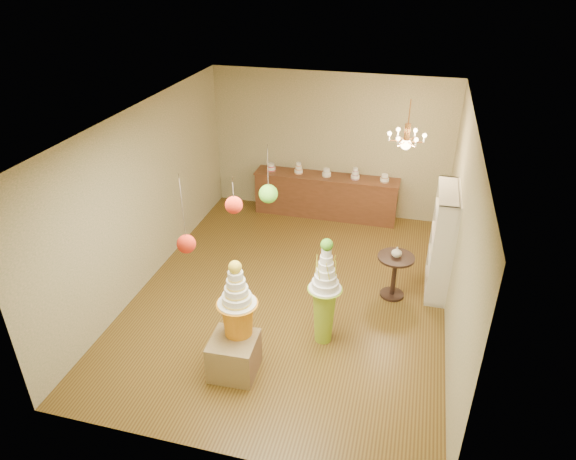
% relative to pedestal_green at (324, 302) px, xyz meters
% --- Properties ---
extents(floor, '(6.50, 6.50, 0.00)m').
position_rel_pedestal_green_xyz_m(floor, '(-0.74, 1.02, -0.68)').
color(floor, brown).
rests_on(floor, ground).
extents(ceiling, '(6.50, 6.50, 0.00)m').
position_rel_pedestal_green_xyz_m(ceiling, '(-0.74, 1.02, 2.32)').
color(ceiling, silver).
rests_on(ceiling, ground).
extents(wall_back, '(5.00, 0.04, 3.00)m').
position_rel_pedestal_green_xyz_m(wall_back, '(-0.74, 4.27, 0.82)').
color(wall_back, tan).
rests_on(wall_back, ground).
extents(wall_front, '(5.00, 0.04, 3.00)m').
position_rel_pedestal_green_xyz_m(wall_front, '(-0.74, -2.23, 0.82)').
color(wall_front, tan).
rests_on(wall_front, ground).
extents(wall_left, '(0.04, 6.50, 3.00)m').
position_rel_pedestal_green_xyz_m(wall_left, '(-3.24, 1.02, 0.82)').
color(wall_left, tan).
rests_on(wall_left, ground).
extents(wall_right, '(0.04, 6.50, 3.00)m').
position_rel_pedestal_green_xyz_m(wall_right, '(1.76, 1.02, 0.82)').
color(wall_right, tan).
rests_on(wall_right, ground).
extents(pedestal_green, '(0.54, 0.54, 1.71)m').
position_rel_pedestal_green_xyz_m(pedestal_green, '(0.00, 0.00, 0.00)').
color(pedestal_green, '#91BA29').
rests_on(pedestal_green, floor).
extents(pedestal_orange, '(0.66, 0.66, 1.69)m').
position_rel_pedestal_green_xyz_m(pedestal_orange, '(-1.01, -0.79, -0.01)').
color(pedestal_orange, orange).
rests_on(pedestal_orange, floor).
extents(burlap_riser, '(0.63, 0.63, 0.56)m').
position_rel_pedestal_green_xyz_m(burlap_riser, '(-1.04, -0.95, -0.41)').
color(burlap_riser, '#8E784E').
rests_on(burlap_riser, floor).
extents(sideboard, '(3.04, 0.54, 1.16)m').
position_rel_pedestal_green_xyz_m(sideboard, '(-0.74, 3.99, -0.21)').
color(sideboard, '#5A311C').
rests_on(sideboard, floor).
extents(shelving_unit, '(0.33, 1.20, 1.80)m').
position_rel_pedestal_green_xyz_m(shelving_unit, '(1.59, 1.82, 0.22)').
color(shelving_unit, beige).
rests_on(shelving_unit, floor).
extents(round_table, '(0.77, 0.77, 0.76)m').
position_rel_pedestal_green_xyz_m(round_table, '(0.90, 1.37, -0.19)').
color(round_table, black).
rests_on(round_table, floor).
extents(vase, '(0.19, 0.19, 0.17)m').
position_rel_pedestal_green_xyz_m(vase, '(0.90, 1.37, 0.16)').
color(vase, beige).
rests_on(vase, round_table).
extents(pom_red_left, '(0.22, 0.22, 0.98)m').
position_rel_pedestal_green_xyz_m(pom_red_left, '(-1.41, -1.24, 1.45)').
color(pom_red_left, '#463C32').
rests_on(pom_red_left, ceiling).
extents(pom_green_mid, '(0.25, 0.25, 0.79)m').
position_rel_pedestal_green_xyz_m(pom_green_mid, '(-0.77, -0.11, 1.65)').
color(pom_green_mid, '#463C32').
rests_on(pom_green_mid, ceiling).
extents(pom_red_right, '(0.19, 0.19, 0.42)m').
position_rel_pedestal_green_xyz_m(pom_red_right, '(-0.82, -1.20, 2.00)').
color(pom_red_right, '#463C32').
rests_on(pom_red_right, ceiling).
extents(chandelier, '(0.69, 0.69, 0.85)m').
position_rel_pedestal_green_xyz_m(chandelier, '(0.83, 2.51, 1.62)').
color(chandelier, '#D18849').
rests_on(chandelier, ceiling).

